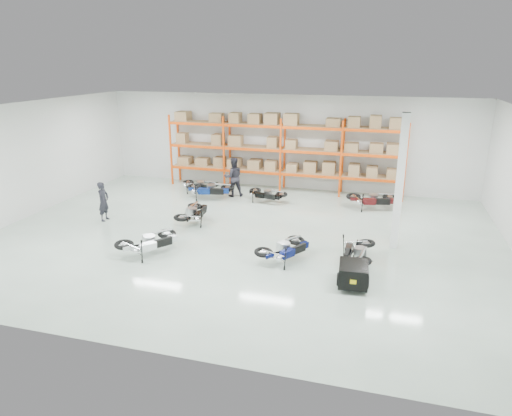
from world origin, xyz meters
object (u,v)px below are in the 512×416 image
(moto_blue_centre, at_px, (285,245))
(trailer, at_px, (353,274))
(moto_silver_left, at_px, (149,238))
(moto_black_far_left, at_px, (194,210))
(moto_back_a, at_px, (210,186))
(moto_back_d, at_px, (373,196))
(person_back, at_px, (233,177))
(moto_back_c, at_px, (266,192))
(moto_touring_right, at_px, (357,248))
(moto_back_b, at_px, (199,183))
(person_left, at_px, (104,201))

(moto_blue_centre, xyz_separation_m, trailer, (2.19, -1.21, -0.12))
(moto_silver_left, relative_size, moto_black_far_left, 1.05)
(moto_blue_centre, xyz_separation_m, moto_back_a, (-4.74, 5.72, 0.05))
(moto_black_far_left, height_order, moto_back_d, moto_back_d)
(person_back, bearing_deg, moto_back_c, 134.52)
(moto_blue_centre, bearing_deg, moto_touring_right, -138.02)
(moto_touring_right, relative_size, moto_back_d, 0.92)
(moto_blue_centre, distance_m, trailer, 2.51)
(moto_black_far_left, distance_m, moto_back_d, 7.55)
(moto_back_b, bearing_deg, moto_blue_centre, -137.62)
(trailer, height_order, moto_back_c, moto_back_c)
(moto_black_far_left, xyz_separation_m, person_left, (-3.50, -0.66, 0.24))
(moto_silver_left, distance_m, moto_touring_right, 6.62)
(moto_black_far_left, distance_m, moto_touring_right, 6.68)
(moto_touring_right, bearing_deg, moto_silver_left, -168.57)
(trailer, distance_m, person_back, 9.73)
(moto_back_c, xyz_separation_m, person_left, (-5.53, -4.04, 0.29))
(moto_black_far_left, height_order, moto_back_a, moto_back_a)
(trailer, bearing_deg, person_back, 124.33)
(trailer, relative_size, moto_back_a, 0.88)
(moto_back_a, relative_size, person_back, 1.04)
(moto_back_b, distance_m, moto_back_d, 8.04)
(moto_back_d, distance_m, person_back, 6.30)
(moto_blue_centre, xyz_separation_m, moto_back_c, (-2.13, 5.88, -0.04))
(person_back, bearing_deg, moto_silver_left, 58.06)
(moto_silver_left, distance_m, moto_black_far_left, 3.18)
(trailer, bearing_deg, moto_back_b, 131.26)
(moto_back_a, xyz_separation_m, moto_back_b, (-0.85, 0.79, -0.09))
(moto_touring_right, distance_m, trailer, 1.60)
(trailer, relative_size, moto_back_b, 1.05)
(person_left, bearing_deg, moto_black_far_left, -79.73)
(moto_touring_right, xyz_separation_m, moto_back_c, (-4.32, 5.49, -0.04))
(moto_silver_left, relative_size, person_back, 1.01)
(moto_back_b, height_order, moto_back_d, moto_back_d)
(trailer, height_order, moto_back_a, moto_back_a)
(moto_silver_left, xyz_separation_m, moto_back_c, (2.21, 6.56, -0.07))
(person_left, height_order, person_back, person_back)
(moto_black_far_left, relative_size, moto_back_d, 0.94)
(moto_black_far_left, bearing_deg, moto_touring_right, 158.80)
(moto_back_c, bearing_deg, moto_back_b, 93.28)
(person_left, bearing_deg, moto_back_d, -67.16)
(moto_back_a, xyz_separation_m, moto_back_d, (7.19, 0.44, -0.01))
(moto_silver_left, xyz_separation_m, moto_touring_right, (6.54, 1.07, -0.03))
(moto_touring_right, xyz_separation_m, person_back, (-6.02, 6.03, 0.38))
(moto_silver_left, height_order, person_back, person_back)
(moto_back_a, bearing_deg, moto_back_b, 36.85)
(trailer, relative_size, person_back, 0.92)
(moto_silver_left, distance_m, person_left, 4.17)
(moto_blue_centre, height_order, moto_back_d, moto_back_d)
(moto_black_far_left, height_order, moto_back_b, moto_black_far_left)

